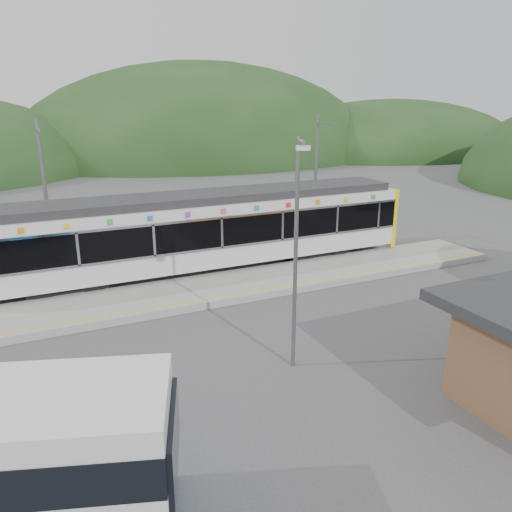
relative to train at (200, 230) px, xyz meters
name	(u,v)px	position (x,y,z in m)	size (l,w,h in m)	color
ground	(272,317)	(0.71, -6.00, -2.06)	(120.00, 120.00, 0.00)	#4C4C4F
hills	(333,258)	(6.90, -0.71, -2.06)	(146.00, 149.00, 26.00)	#1E3D19
platform	(238,285)	(0.71, -2.70, -1.91)	(26.00, 3.20, 0.30)	#9E9E99
yellow_line	(250,292)	(0.71, -4.00, -1.76)	(26.00, 0.10, 0.01)	yellow
train	(200,230)	(0.00, 0.00, 0.00)	(20.44, 3.01, 3.74)	black
catenary_mast_west	(46,197)	(-6.29, 2.56, 1.58)	(0.18, 1.80, 7.00)	slate
catenary_mast_east	(316,177)	(7.71, 2.56, 1.58)	(0.18, 1.80, 7.00)	slate
lamp_post	(298,239)	(-0.30, -9.55, 2.00)	(0.56, 1.24, 6.85)	slate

